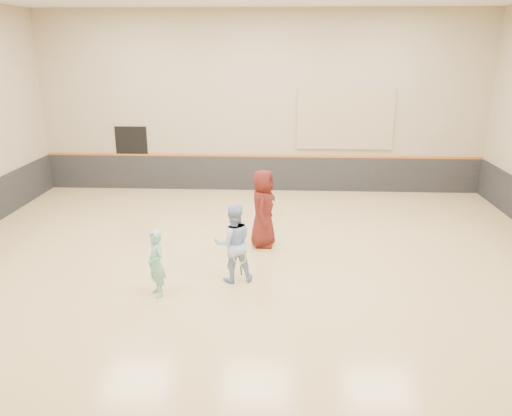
{
  "coord_description": "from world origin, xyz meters",
  "views": [
    {
      "loc": [
        0.64,
        -10.88,
        4.83
      ],
      "look_at": [
        0.09,
        0.4,
        1.15
      ],
      "focal_mm": 35.0,
      "sensor_mm": 36.0,
      "label": 1
    }
  ],
  "objects_px": {
    "instructor": "(233,243)",
    "young_man": "(263,208)",
    "spare_racket": "(284,212)",
    "girl": "(156,263)"
  },
  "relations": [
    {
      "from": "young_man",
      "to": "spare_racket",
      "type": "xyz_separation_m",
      "value": [
        0.54,
        2.54,
        -0.93
      ]
    },
    {
      "from": "instructor",
      "to": "spare_racket",
      "type": "height_order",
      "value": "instructor"
    },
    {
      "from": "instructor",
      "to": "young_man",
      "type": "xyz_separation_m",
      "value": [
        0.56,
        2.01,
        0.12
      ]
    },
    {
      "from": "girl",
      "to": "young_man",
      "type": "bearing_deg",
      "value": 108.07
    },
    {
      "from": "instructor",
      "to": "young_man",
      "type": "height_order",
      "value": "young_man"
    },
    {
      "from": "girl",
      "to": "instructor",
      "type": "relative_size",
      "value": 0.81
    },
    {
      "from": "young_man",
      "to": "spare_racket",
      "type": "distance_m",
      "value": 2.76
    },
    {
      "from": "girl",
      "to": "spare_racket",
      "type": "xyz_separation_m",
      "value": [
        2.58,
        5.3,
        -0.64
      ]
    },
    {
      "from": "instructor",
      "to": "young_man",
      "type": "distance_m",
      "value": 2.09
    },
    {
      "from": "instructor",
      "to": "spare_racket",
      "type": "distance_m",
      "value": 4.75
    }
  ]
}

